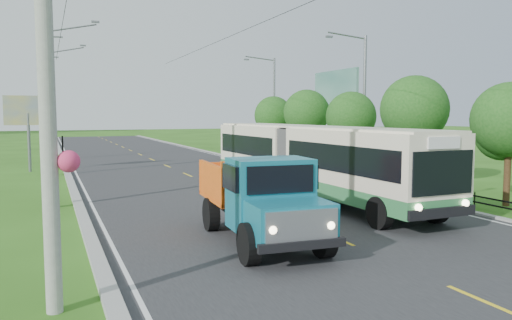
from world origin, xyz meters
TOP-DOWN VIEW (x-y plane):
  - ground at (0.00, 0.00)m, footprint 240.00×240.00m
  - road at (0.00, 20.00)m, footprint 14.00×120.00m
  - curb_left at (-7.20, 20.00)m, footprint 0.40×120.00m
  - curb_right at (7.15, 20.00)m, footprint 0.30×120.00m
  - edge_line_left at (-6.65, 20.00)m, footprint 0.12×120.00m
  - edge_line_right at (6.65, 20.00)m, footprint 0.12×120.00m
  - centre_dash at (0.00, 0.00)m, footprint 0.12×2.20m
  - railing_right at (8.00, 14.00)m, footprint 0.04×40.00m
  - pole_nearest at (-8.24, -3.00)m, footprint 3.51×0.44m
  - pole_near at (-8.26, 9.00)m, footprint 3.51×0.32m
  - pole_mid at (-8.26, 21.00)m, footprint 3.51×0.32m
  - pole_far at (-8.26, 33.00)m, footprint 3.51×0.32m
  - tree_second at (9.86, 2.14)m, footprint 3.18×3.26m
  - tree_third at (9.86, 8.14)m, footprint 3.60×3.62m
  - tree_fourth at (9.86, 14.14)m, footprint 3.24×3.31m
  - tree_fifth at (9.86, 20.14)m, footprint 3.48×3.52m
  - tree_back at (9.86, 26.14)m, footprint 3.30×3.36m
  - streetlight_mid at (10.64, 14.00)m, footprint 3.02×0.20m
  - streetlight_far at (10.64, 28.00)m, footprint 3.02×0.20m
  - planter_near at (8.60, 6.00)m, footprint 0.64×0.64m
  - planter_mid at (8.60, 14.00)m, footprint 0.64×0.64m
  - planter_far at (8.60, 22.00)m, footprint 0.64×0.64m
  - billboard_left at (-9.50, 24.00)m, footprint 3.00×0.20m
  - billboard_right at (12.30, 20.00)m, footprint 0.24×6.00m
  - bus at (3.14, 7.42)m, footprint 3.16×17.14m
  - dump_truck at (-2.37, 0.51)m, footprint 2.84×6.48m

SIDE VIEW (x-z plane):
  - ground at x=0.00m, z-range 0.00..0.00m
  - road at x=0.00m, z-range 0.00..0.02m
  - edge_line_left at x=-6.65m, z-range 0.02..0.02m
  - edge_line_right at x=6.65m, z-range 0.02..0.02m
  - centre_dash at x=0.00m, z-range 0.02..0.02m
  - curb_right at x=7.15m, z-range 0.00..0.10m
  - curb_left at x=-7.20m, z-range 0.00..0.15m
  - planter_near at x=8.60m, z-range -0.05..0.62m
  - planter_mid at x=8.60m, z-range -0.05..0.62m
  - planter_far at x=8.60m, z-range -0.05..0.62m
  - railing_right at x=8.00m, z-range 0.00..0.60m
  - dump_truck at x=-2.37m, z-range 0.18..2.84m
  - bus at x=3.14m, z-range 0.33..3.63m
  - tree_second at x=9.86m, z-range 0.87..6.17m
  - tree_fourth at x=9.86m, z-range 0.89..6.29m
  - tree_back at x=9.86m, z-range 0.90..6.40m
  - tree_fifth at x=9.86m, z-range 0.95..6.75m
  - billboard_left at x=-9.50m, z-range 1.27..6.47m
  - tree_third at x=9.86m, z-range 0.99..6.99m
  - streetlight_mid at x=10.64m, z-range 0.37..9.44m
  - streetlight_far at x=10.64m, z-range 0.37..9.44m
  - pole_nearest at x=-8.24m, z-range -0.06..9.94m
  - pole_near at x=-8.26m, z-range 0.09..10.09m
  - pole_mid at x=-8.26m, z-range 0.09..10.09m
  - pole_far at x=-8.26m, z-range 0.09..10.09m
  - billboard_right at x=12.30m, z-range 1.69..8.99m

